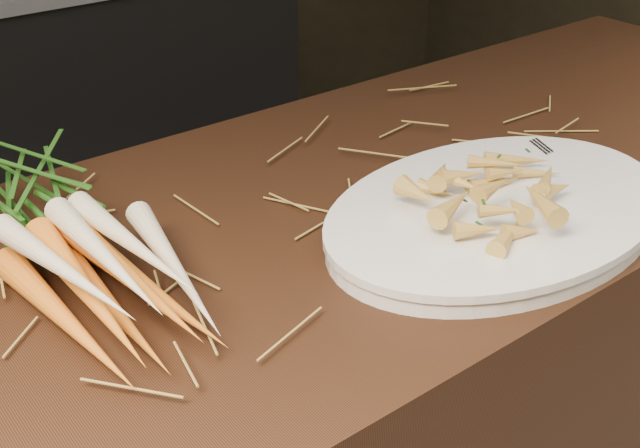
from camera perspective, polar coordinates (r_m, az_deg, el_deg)
The scene contains 6 objects.
back_counter at distance 2.94m, azimuth -19.62°, elevation 8.23°, with size 1.82×0.62×0.84m.
straw_bedding at distance 1.05m, azimuth -3.39°, elevation 0.06°, with size 1.40×0.60×0.02m, color olive, non-canonical shape.
root_veg_bunch at distance 1.02m, azimuth -18.43°, elevation -0.09°, with size 0.21×0.55×0.10m.
serving_platter at distance 1.09m, azimuth 12.48°, elevation 0.61°, with size 0.52×0.34×0.03m, color white, non-canonical shape.
roasted_veg_heap at distance 1.07m, azimuth 12.73°, elevation 2.59°, with size 0.25×0.18×0.06m, color #BB8635, non-canonical shape.
serving_fork at distance 1.20m, azimuth 19.09°, elevation 3.51°, with size 0.02×0.19×0.00m, color silver.
Camera 1 is at (-0.51, -0.46, 1.44)m, focal length 45.00 mm.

